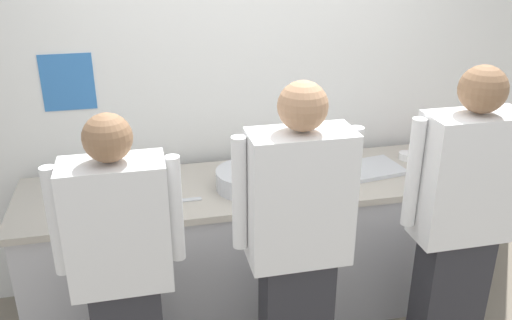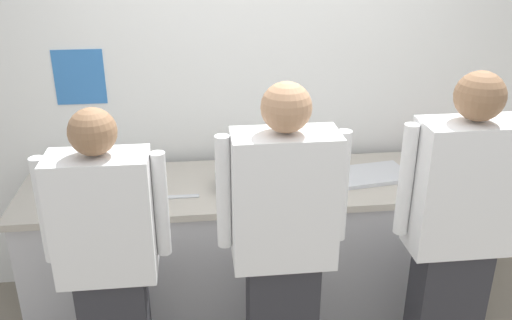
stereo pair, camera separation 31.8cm
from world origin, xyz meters
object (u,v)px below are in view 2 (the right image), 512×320
plate_stack_rear (107,180)px  ramekin_red_sauce (283,169)px  chef_near_left (109,261)px  sheet_tray (364,175)px  chefs_knife (171,197)px  chef_center (283,246)px  plate_stack_front (106,196)px  chef_far_right (457,233)px  ramekin_green_sauce (143,188)px  deli_cup (148,174)px  ramekin_yellow_sauce (66,179)px  ramekin_orange_sauce (416,162)px  squeeze_bottle_primary (438,151)px  mixing_bowl_steel (249,179)px

plate_stack_rear → ramekin_red_sauce: size_ratio=2.30×
chef_near_left → sheet_tray: chef_near_left is taller
chefs_knife → ramekin_red_sauce: bearing=20.8°
chefs_knife → chef_center: bearing=-46.6°
plate_stack_front → chefs_knife: 0.36m
plate_stack_rear → chefs_knife: 0.45m
ramekin_red_sauce → chef_far_right: bearing=-49.0°
ramekin_green_sauce → chef_center: bearing=-44.0°
chef_far_right → deli_cup: chef_far_right is taller
plate_stack_front → ramekin_yellow_sauce: size_ratio=2.46×
sheet_tray → ramekin_orange_sauce: ramekin_orange_sauce is taller
ramekin_yellow_sauce → plate_stack_rear: bearing=-8.8°
ramekin_green_sauce → ramekin_red_sauce: bearing=10.6°
chef_near_left → squeeze_bottle_primary: bearing=22.7°
chef_near_left → chefs_knife: (0.28, 0.54, 0.05)m
chef_center → squeeze_bottle_primary: bearing=37.4°
deli_cup → ramekin_red_sauce: bearing=1.0°
chef_near_left → deli_cup: chef_near_left is taller
mixing_bowl_steel → ramekin_green_sauce: (-0.61, 0.02, -0.04)m
squeeze_bottle_primary → ramekin_green_sauce: (-1.86, -0.19, -0.07)m
plate_stack_rear → ramekin_yellow_sauce: 0.25m
chef_center → ramekin_green_sauce: chef_center is taller
chef_near_left → sheet_tray: 1.61m
plate_stack_front → sheet_tray: size_ratio=0.42×
chef_center → mixing_bowl_steel: 0.68m
deli_cup → plate_stack_rear: bearing=-177.2°
sheet_tray → chef_far_right: bearing=-71.1°
sheet_tray → ramekin_red_sauce: 0.50m
mixing_bowl_steel → deli_cup: bearing=164.5°
chef_far_right → ramekin_red_sauce: (-0.74, 0.85, 0.00)m
chef_near_left → chef_far_right: chef_far_right is taller
plate_stack_rear → ramekin_green_sauce: bearing=-30.8°
deli_cup → mixing_bowl_steel: bearing=-15.5°
plate_stack_front → squeeze_bottle_primary: (2.05, 0.30, 0.06)m
chefs_knife → plate_stack_front: bearing=-177.9°
mixing_bowl_steel → chef_near_left: bearing=-140.0°
chefs_knife → ramekin_green_sauce: bearing=147.2°
ramekin_yellow_sauce → ramekin_red_sauce: 1.32m
chef_center → mixing_bowl_steel: size_ratio=4.38×
ramekin_red_sauce → ramekin_green_sauce: bearing=-169.4°
squeeze_bottle_primary → mixing_bowl_steel: bearing=-170.5°
ramekin_green_sauce → mixing_bowl_steel: bearing=-1.9°
ramekin_red_sauce → chef_near_left: bearing=-140.6°
squeeze_bottle_primary → chefs_knife: bearing=-170.3°
chef_center → ramekin_red_sauce: bearing=80.8°
ramekin_red_sauce → ramekin_green_sauce: size_ratio=1.09×
ramekin_green_sauce → chefs_knife: bearing=-32.8°
plate_stack_front → ramekin_orange_sauce: 1.93m
sheet_tray → deli_cup: deli_cup is taller
mixing_bowl_steel → squeeze_bottle_primary: bearing=9.5°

